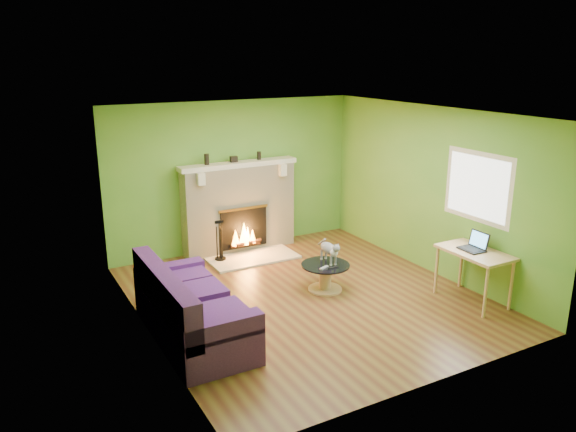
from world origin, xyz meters
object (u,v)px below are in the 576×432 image
desk (475,257)px  cat (328,251)px  sofa (189,311)px  coffee_table (325,275)px

desk → cat: 2.03m
sofa → desk: bearing=-13.3°
sofa → coffee_table: bearing=10.6°
sofa → coffee_table: sofa is taller
sofa → cat: 2.36m
cat → coffee_table: bearing=-144.3°
sofa → cat: size_ratio=3.60×
cat → sofa: bearing=-164.9°
sofa → desk: (3.81, -0.90, 0.30)m
desk → cat: cat is taller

